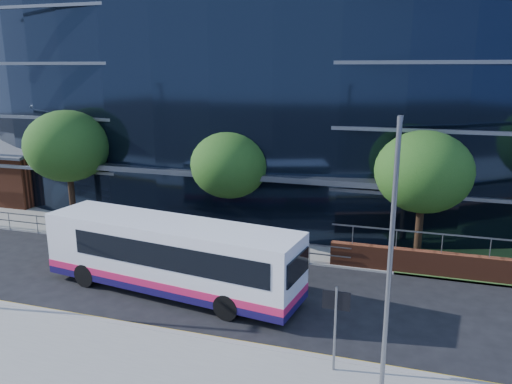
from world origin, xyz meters
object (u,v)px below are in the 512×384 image
(tree_far_a, at_px, (67,146))
(streetlight_east, at_px, (391,252))
(street_sign, at_px, (336,311))
(tree_far_b, at_px, (230,165))
(tree_far_c, at_px, (424,172))
(city_bus, at_px, (173,256))
(brick_pavilion, at_px, (8,171))

(tree_far_a, relative_size, streetlight_east, 0.87)
(street_sign, bearing_deg, tree_far_a, 148.83)
(street_sign, xyz_separation_m, tree_far_b, (-7.50, 11.09, 2.06))
(tree_far_c, distance_m, city_bus, 12.34)
(streetlight_east, xyz_separation_m, city_bus, (-8.94, 4.45, -2.79))
(street_sign, height_order, tree_far_b, tree_far_b)
(city_bus, bearing_deg, street_sign, -19.50)
(brick_pavilion, distance_m, tree_far_c, 29.46)
(tree_far_c, bearing_deg, street_sign, -103.29)
(street_sign, distance_m, tree_far_c, 11.14)
(tree_far_a, height_order, tree_far_c, tree_far_a)
(tree_far_a, bearing_deg, tree_far_c, 0.00)
(tree_far_a, distance_m, streetlight_east, 22.05)
(streetlight_east, bearing_deg, tree_far_b, 127.63)
(tree_far_c, bearing_deg, city_bus, -145.95)
(street_sign, distance_m, city_bus, 8.40)
(brick_pavilion, bearing_deg, tree_far_b, -11.88)
(street_sign, height_order, city_bus, city_bus)
(street_sign, xyz_separation_m, city_bus, (-7.44, 3.87, -0.50))
(tree_far_b, distance_m, streetlight_east, 14.74)
(city_bus, bearing_deg, brick_pavilion, 157.47)
(street_sign, relative_size, city_bus, 0.24)
(tree_far_a, xyz_separation_m, streetlight_east, (19.00, -11.17, -0.42))
(brick_pavilion, height_order, tree_far_a, tree_far_a)
(tree_far_c, bearing_deg, tree_far_b, 177.14)
(brick_pavilion, distance_m, street_sign, 30.49)
(brick_pavilion, height_order, city_bus, brick_pavilion)
(brick_pavilion, bearing_deg, tree_far_c, -8.82)
(tree_far_a, distance_m, tree_far_c, 20.00)
(tree_far_a, bearing_deg, city_bus, -33.75)
(tree_far_a, relative_size, tree_far_c, 1.07)
(tree_far_c, xyz_separation_m, city_bus, (-9.94, -6.72, -2.89))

